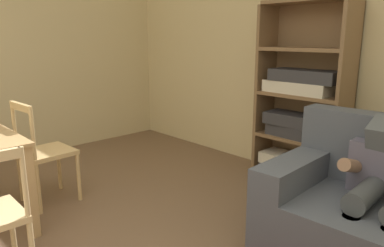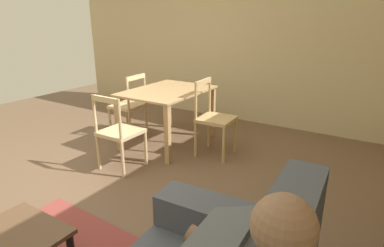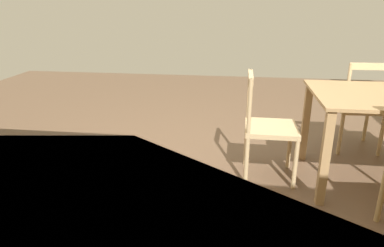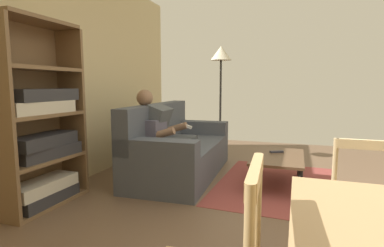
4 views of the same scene
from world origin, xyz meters
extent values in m
cube|color=#D1BC8C|center=(0.00, 3.10, 1.38)|extent=(6.19, 0.12, 2.75)
cube|color=#474C56|center=(0.39, 1.85, 0.54)|extent=(0.28, 0.94, 0.20)
cube|color=#565265|center=(0.88, 2.08, 0.62)|extent=(0.41, 0.17, 0.36)
cylinder|color=#3D4145|center=(0.89, 1.84, 0.51)|extent=(0.17, 0.45, 0.15)
cylinder|color=#8C664C|center=(0.74, 1.96, 0.64)|extent=(0.11, 0.36, 0.19)
cube|color=brown|center=(-0.63, 2.84, 0.91)|extent=(0.04, 0.36, 1.82)
cube|color=brown|center=(0.26, 2.84, 0.91)|extent=(0.04, 0.36, 1.82)
cube|color=brown|center=(-0.19, 3.01, 0.91)|extent=(0.93, 0.02, 1.82)
cube|color=brown|center=(-0.19, 2.84, 0.02)|extent=(0.86, 0.36, 0.04)
cube|color=brown|center=(-0.19, 2.84, 0.47)|extent=(0.86, 0.36, 0.04)
cube|color=brown|center=(-0.19, 2.84, 0.93)|extent=(0.86, 0.36, 0.04)
cube|color=brown|center=(-0.19, 2.84, 1.38)|extent=(0.86, 0.36, 0.04)
cube|color=brown|center=(-0.19, 2.84, 1.83)|extent=(0.86, 0.36, 0.04)
cube|color=#333338|center=(-0.20, 2.82, 0.10)|extent=(0.70, 0.31, 0.12)
cube|color=beige|center=(-0.22, 2.82, 0.22)|extent=(0.70, 0.29, 0.12)
cube|color=#333338|center=(-0.16, 2.82, 0.55)|extent=(0.71, 0.32, 0.12)
cube|color=#333338|center=(-0.19, 2.82, 0.67)|extent=(0.71, 0.32, 0.12)
cube|color=beige|center=(-0.22, 2.82, 1.00)|extent=(0.71, 0.31, 0.12)
cube|color=#333338|center=(-0.15, 2.82, 1.12)|extent=(0.70, 0.29, 0.12)
cube|color=tan|center=(-0.97, 0.40, 0.36)|extent=(0.06, 0.06, 0.73)
cube|color=tan|center=(-1.52, 0.75, 0.47)|extent=(0.44, 0.44, 0.04)
cylinder|color=tan|center=(-1.34, 0.95, 0.24)|extent=(0.04, 0.04, 0.47)
cylinder|color=tan|center=(-1.72, 0.93, 0.24)|extent=(0.04, 0.04, 0.47)
cylinder|color=tan|center=(-1.32, 0.57, 0.24)|extent=(0.04, 0.04, 0.47)
cylinder|color=tan|center=(-1.70, 0.55, 0.24)|extent=(0.04, 0.04, 0.47)
cylinder|color=tan|center=(-1.32, 0.57, 0.71)|extent=(0.03, 0.03, 0.48)
cylinder|color=tan|center=(-1.70, 0.55, 0.71)|extent=(0.03, 0.03, 0.48)
cube|color=tan|center=(-1.51, 0.56, 0.92)|extent=(0.38, 0.06, 0.06)
cylinder|color=#D1B27F|center=(-0.81, 0.20, 0.22)|extent=(0.04, 0.04, 0.43)
cylinder|color=#D1B27F|center=(-0.43, 0.19, 0.66)|extent=(0.03, 0.03, 0.45)
camera|label=1|loc=(1.70, -0.46, 1.50)|focal=34.10mm
camera|label=2|loc=(1.83, 2.49, 1.67)|focal=29.75mm
camera|label=3|loc=(-0.33, 2.75, 1.44)|focal=32.56mm
camera|label=4|loc=(-2.50, 0.44, 1.22)|focal=28.29mm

